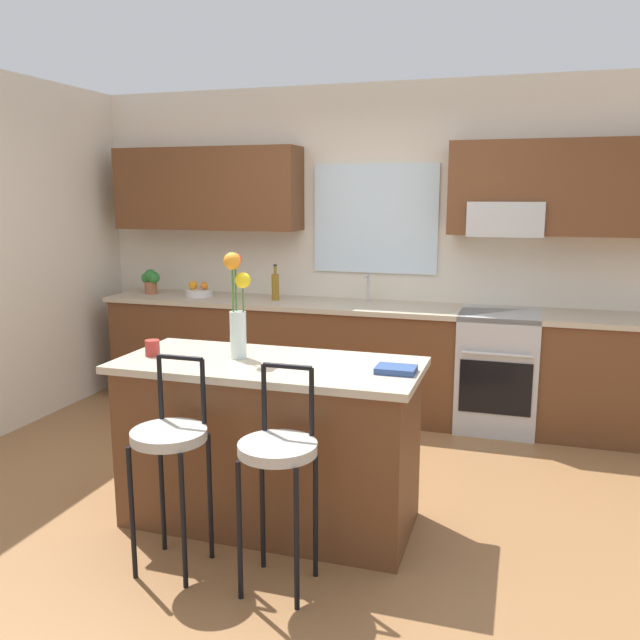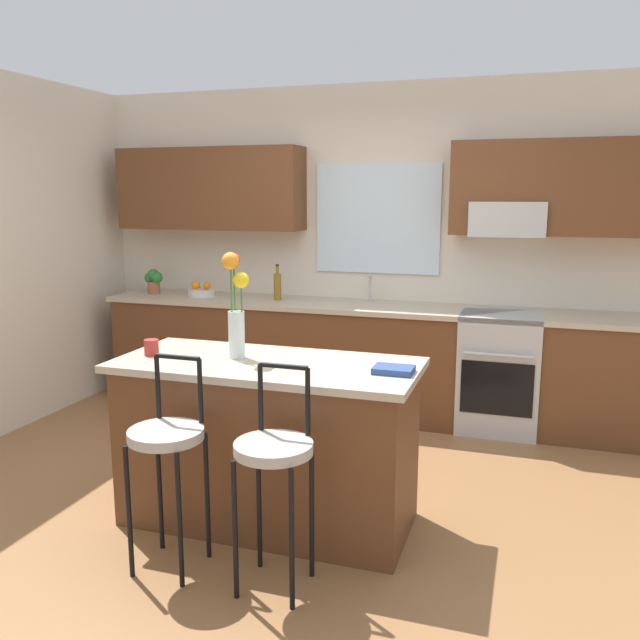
# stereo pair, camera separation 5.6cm
# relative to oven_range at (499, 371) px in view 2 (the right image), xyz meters

# --- Properties ---
(ground_plane) EXTENTS (14.00, 14.00, 0.00)m
(ground_plane) POSITION_rel_oven_range_xyz_m (-1.06, -1.68, -0.46)
(ground_plane) COLOR olive
(back_wall_assembly) EXTENTS (5.60, 0.50, 2.70)m
(back_wall_assembly) POSITION_rel_oven_range_xyz_m (-1.04, 0.31, 1.05)
(back_wall_assembly) COLOR beige
(back_wall_assembly) RESTS_ON ground
(counter_run) EXTENTS (4.56, 0.64, 0.92)m
(counter_run) POSITION_rel_oven_range_xyz_m (-1.06, 0.02, 0.01)
(counter_run) COLOR brown
(counter_run) RESTS_ON ground
(sink_faucet) EXTENTS (0.02, 0.13, 0.23)m
(sink_faucet) POSITION_rel_oven_range_xyz_m (-1.08, 0.17, 0.60)
(sink_faucet) COLOR #B7BABC
(sink_faucet) RESTS_ON counter_run
(oven_range) EXTENTS (0.60, 0.64, 0.92)m
(oven_range) POSITION_rel_oven_range_xyz_m (0.00, 0.00, 0.00)
(oven_range) COLOR #B7BABC
(oven_range) RESTS_ON ground
(kitchen_island) EXTENTS (1.64, 0.73, 0.92)m
(kitchen_island) POSITION_rel_oven_range_xyz_m (-1.13, -1.95, 0.00)
(kitchen_island) COLOR brown
(kitchen_island) RESTS_ON ground
(bar_stool_near) EXTENTS (0.36, 0.36, 1.04)m
(bar_stool_near) POSITION_rel_oven_range_xyz_m (-1.40, -2.53, 0.18)
(bar_stool_near) COLOR black
(bar_stool_near) RESTS_ON ground
(bar_stool_middle) EXTENTS (0.36, 0.36, 1.04)m
(bar_stool_middle) POSITION_rel_oven_range_xyz_m (-0.85, -2.53, 0.18)
(bar_stool_middle) COLOR black
(bar_stool_middle) RESTS_ON ground
(flower_vase) EXTENTS (0.14, 0.12, 0.58)m
(flower_vase) POSITION_rel_oven_range_xyz_m (-1.31, -1.92, 0.76)
(flower_vase) COLOR silver
(flower_vase) RESTS_ON kitchen_island
(mug_ceramic) EXTENTS (0.08, 0.08, 0.09)m
(mug_ceramic) POSITION_rel_oven_range_xyz_m (-1.79, -2.02, 0.51)
(mug_ceramic) COLOR #A52D28
(mug_ceramic) RESTS_ON kitchen_island
(cookbook) EXTENTS (0.20, 0.15, 0.03)m
(cookbook) POSITION_rel_oven_range_xyz_m (-0.43, -1.96, 0.48)
(cookbook) COLOR navy
(cookbook) RESTS_ON kitchen_island
(fruit_bowl_oranges) EXTENTS (0.24, 0.24, 0.13)m
(fruit_bowl_oranges) POSITION_rel_oven_range_xyz_m (-2.58, 0.02, 0.50)
(fruit_bowl_oranges) COLOR silver
(fruit_bowl_oranges) RESTS_ON counter_run
(bottle_olive_oil) EXTENTS (0.06, 0.06, 0.30)m
(bottle_olive_oil) POSITION_rel_oven_range_xyz_m (-1.85, 0.02, 0.58)
(bottle_olive_oil) COLOR olive
(bottle_olive_oil) RESTS_ON counter_run
(potted_plant_small) EXTENTS (0.19, 0.13, 0.22)m
(potted_plant_small) POSITION_rel_oven_range_xyz_m (-3.05, 0.02, 0.59)
(potted_plant_small) COLOR #9E5B3D
(potted_plant_small) RESTS_ON counter_run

